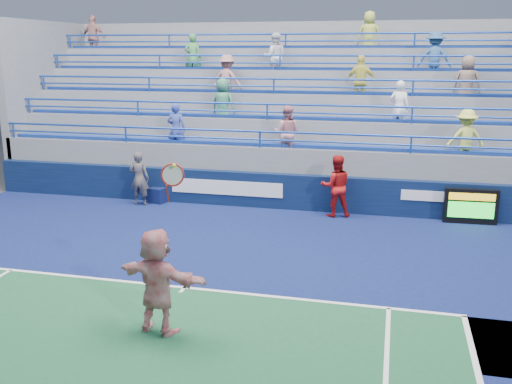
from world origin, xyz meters
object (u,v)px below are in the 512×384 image
(tennis_player, at_px, (157,281))
(line_judge, at_px, (139,178))
(judge_chair, at_px, (158,194))
(serve_speed_board, at_px, (471,207))
(ball_girl, at_px, (336,186))

(tennis_player, distance_m, line_judge, 8.66)
(tennis_player, bearing_deg, judge_chair, 113.23)
(judge_chair, height_order, line_judge, line_judge)
(tennis_player, bearing_deg, line_judge, 117.02)
(serve_speed_board, relative_size, tennis_player, 0.49)
(line_judge, bearing_deg, ball_girl, 176.20)
(tennis_player, bearing_deg, ball_girl, 74.37)
(serve_speed_board, height_order, ball_girl, ball_girl)
(line_judge, bearing_deg, serve_speed_board, 176.39)
(serve_speed_board, height_order, tennis_player, tennis_player)
(serve_speed_board, bearing_deg, line_judge, -178.22)
(serve_speed_board, xyz_separation_m, ball_girl, (-3.77, -0.14, 0.41))
(line_judge, bearing_deg, tennis_player, 111.63)
(line_judge, bearing_deg, judge_chair, -142.78)
(serve_speed_board, xyz_separation_m, tennis_player, (-5.98, -8.03, 0.44))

